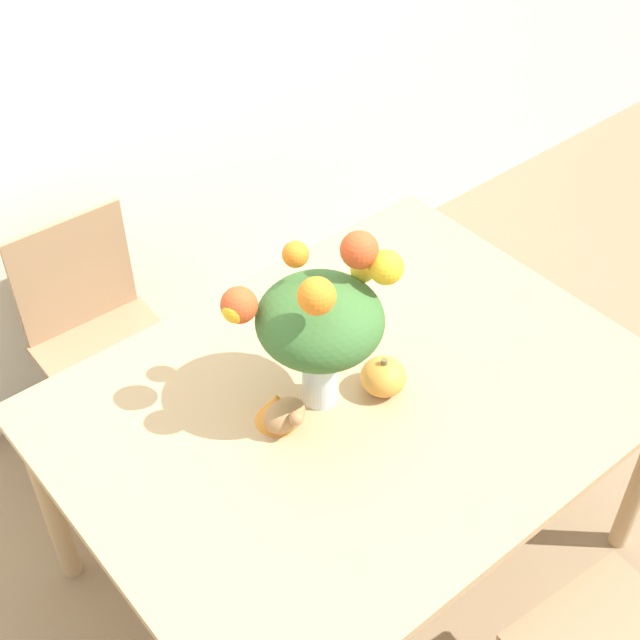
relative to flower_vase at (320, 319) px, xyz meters
name	(u,v)px	position (x,y,z in m)	size (l,w,h in m)	color
ground_plane	(349,555)	(0.08, -0.06, -1.04)	(12.00, 12.00, 0.00)	#8E7556
wall_back	(91,30)	(0.08, 1.16, 0.31)	(8.00, 0.06, 2.70)	silver
dining_table	(354,415)	(0.08, -0.06, -0.36)	(1.55, 1.16, 0.76)	tan
flower_vase	(320,319)	(0.00, 0.00, 0.00)	(0.41, 0.32, 0.49)	silver
pumpkin	(383,377)	(0.15, -0.09, -0.23)	(0.12, 0.12, 0.11)	gold
turkey_figurine	(280,411)	(-0.14, -0.01, -0.23)	(0.12, 0.16, 0.10)	#A87A4C
dining_chair_near_window	(103,342)	(-0.22, 0.85, -0.57)	(0.43, 0.43, 0.88)	#9E7A56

